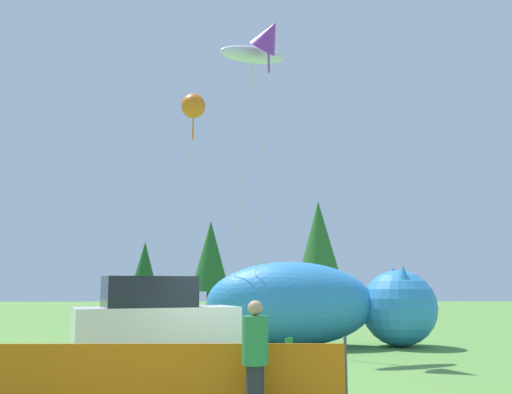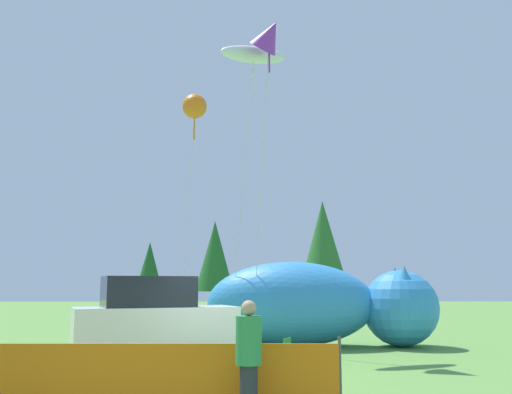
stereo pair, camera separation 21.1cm
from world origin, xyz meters
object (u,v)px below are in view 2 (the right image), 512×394
folding_chair (292,354)px  spectator_in_black_shirt (249,356)px  kite_orange_flower (195,107)px  kite_purple_delta (269,37)px  inflatable_cat (317,307)px  kite_white_ghost (253,56)px  parked_car (153,324)px

folding_chair → spectator_in_black_shirt: (-1.00, -4.70, 0.52)m
kite_orange_flower → kite_purple_delta: bearing=-42.8°
inflatable_cat → kite_purple_delta: kite_purple_delta is taller
folding_chair → spectator_in_black_shirt: 4.84m
folding_chair → kite_orange_flower: (-3.11, 7.02, 8.23)m
spectator_in_black_shirt → kite_white_ghost: (0.11, 10.12, 9.08)m
spectator_in_black_shirt → kite_white_ghost: kite_white_ghost is taller
inflatable_cat → kite_purple_delta: (-1.68, -1.80, 9.05)m
kite_orange_flower → kite_purple_delta: 4.09m
spectator_in_black_shirt → kite_purple_delta: size_ratio=0.17×
inflatable_cat → kite_white_ghost: (-2.21, -0.87, 8.76)m
folding_chair → kite_white_ghost: (-0.90, 5.41, 9.60)m
kite_orange_flower → inflatable_cat: bearing=-9.5°
spectator_in_black_shirt → kite_white_ghost: 13.59m
parked_car → spectator_in_black_shirt: bearing=-87.9°
spectator_in_black_shirt → kite_purple_delta: 13.13m
kite_purple_delta → inflatable_cat: bearing=47.1°
kite_purple_delta → kite_white_ghost: kite_purple_delta is taller
parked_car → inflatable_cat: inflatable_cat is taller
parked_car → kite_purple_delta: (3.09, 3.31, 9.27)m
folding_chair → kite_purple_delta: (-0.37, 4.48, 9.89)m
kite_purple_delta → folding_chair: bearing=-85.3°
folding_chair → parked_car: bearing=-174.0°
parked_car → kite_orange_flower: 9.61m
kite_white_ghost → parked_car: bearing=-121.2°
folding_chair → kite_white_ghost: bearing=124.2°
folding_chair → spectator_in_black_shirt: spectator_in_black_shirt is taller
parked_car → folding_chair: parked_car is taller
kite_orange_flower → kite_white_ghost: (2.21, -1.61, 1.37)m
parked_car → inflatable_cat: bearing=26.3°
inflatable_cat → kite_white_ghost: size_ratio=0.76×
spectator_in_black_shirt → inflatable_cat: bearing=78.1°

